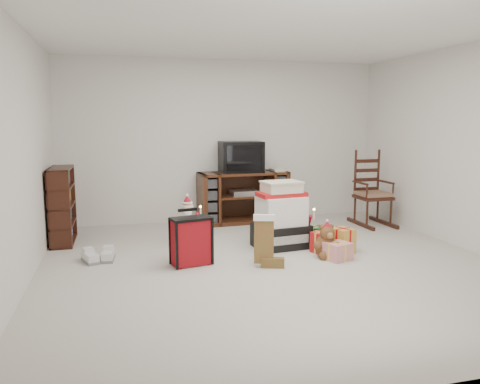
# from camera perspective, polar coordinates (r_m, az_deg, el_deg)

# --- Properties ---
(room) EXTENTS (5.01, 5.01, 2.51)m
(room) POSITION_cam_1_polar(r_m,az_deg,el_deg) (4.99, 4.31, 4.97)
(room) COLOR beige
(room) RESTS_ON ground
(tv_stand) EXTENTS (1.40, 0.57, 0.79)m
(tv_stand) POSITION_cam_1_polar(r_m,az_deg,el_deg) (7.27, 0.41, -0.62)
(tv_stand) COLOR #401F12
(tv_stand) RESTS_ON floor
(bookshelf) EXTENTS (0.27, 0.80, 0.98)m
(bookshelf) POSITION_cam_1_polar(r_m,az_deg,el_deg) (6.46, -20.84, -1.67)
(bookshelf) COLOR #37150F
(bookshelf) RESTS_ON floor
(rocking_chair) EXTENTS (0.48, 0.78, 1.18)m
(rocking_chair) POSITION_cam_1_polar(r_m,az_deg,el_deg) (7.39, 15.68, -0.74)
(rocking_chair) COLOR #37150F
(rocking_chair) RESTS_ON floor
(gift_pile) EXTENTS (0.70, 0.54, 0.81)m
(gift_pile) POSITION_cam_1_polar(r_m,az_deg,el_deg) (5.85, 5.03, -3.32)
(gift_pile) COLOR black
(gift_pile) RESTS_ON floor
(red_suitcase) EXTENTS (0.44, 0.30, 0.62)m
(red_suitcase) POSITION_cam_1_polar(r_m,az_deg,el_deg) (5.16, -5.98, -5.96)
(red_suitcase) COLOR maroon
(red_suitcase) RESTS_ON floor
(stocking) EXTENTS (0.29, 0.19, 0.58)m
(stocking) POSITION_cam_1_polar(r_m,az_deg,el_deg) (5.09, 2.93, -5.92)
(stocking) COLOR #0E7F24
(stocking) RESTS_ON floor
(teddy_bear) EXTENTS (0.26, 0.23, 0.38)m
(teddy_bear) POSITION_cam_1_polar(r_m,az_deg,el_deg) (5.54, 10.44, -6.10)
(teddy_bear) COLOR brown
(teddy_bear) RESTS_ON floor
(santa_figurine) EXTENTS (0.31, 0.29, 0.63)m
(santa_figurine) POSITION_cam_1_polar(r_m,az_deg,el_deg) (5.91, 7.19, -4.38)
(santa_figurine) COLOR maroon
(santa_figurine) RESTS_ON floor
(mrs_claus_figurine) EXTENTS (0.31, 0.29, 0.63)m
(mrs_claus_figurine) POSITION_cam_1_polar(r_m,az_deg,el_deg) (6.06, -6.41, -4.02)
(mrs_claus_figurine) COLOR maroon
(mrs_claus_figurine) RESTS_ON floor
(sneaker_pair) EXTENTS (0.38, 0.33, 0.11)m
(sneaker_pair) POSITION_cam_1_polar(r_m,az_deg,el_deg) (5.55, -16.79, -7.55)
(sneaker_pair) COLOR silver
(sneaker_pair) RESTS_ON floor
(gift_cluster) EXTENTS (0.51, 0.79, 0.24)m
(gift_cluster) POSITION_cam_1_polar(r_m,az_deg,el_deg) (5.75, 10.41, -6.08)
(gift_cluster) COLOR #B61416
(gift_cluster) RESTS_ON floor
(crt_television) EXTENTS (0.65, 0.48, 0.47)m
(crt_television) POSITION_cam_1_polar(r_m,az_deg,el_deg) (7.19, 0.14, 4.31)
(crt_television) COLOR black
(crt_television) RESTS_ON tv_stand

